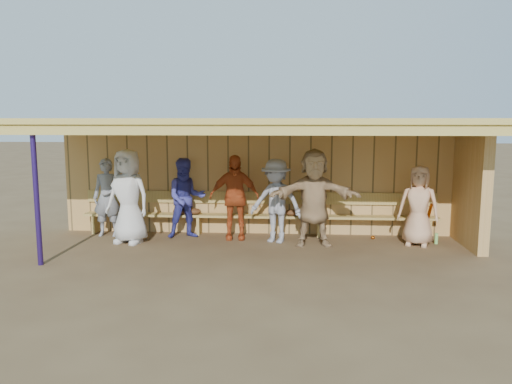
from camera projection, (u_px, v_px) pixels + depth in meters
ground at (255, 248)px, 9.73m from camera, size 90.00×90.00×0.00m
player_a at (107, 197)px, 10.62m from camera, size 0.63×0.42×1.67m
player_b at (128, 196)px, 10.00m from camera, size 1.06×0.83×1.90m
player_c at (186, 198)px, 10.47m from camera, size 0.99×0.88×1.69m
player_d at (234, 197)px, 10.35m from camera, size 1.07×0.52×1.76m
player_e at (276, 201)px, 10.07m from camera, size 1.25×0.98×1.70m
player_f at (314, 198)px, 9.78m from camera, size 1.81×0.66×1.92m
player_h at (418, 206)px, 9.82m from camera, size 0.90×0.74×1.60m
dugout_structure at (276, 158)px, 10.13m from camera, size 8.80×3.20×2.50m
bench at (258, 211)px, 10.75m from camera, size 7.60×0.34×0.93m
dugout_equipment at (257, 214)px, 10.63m from camera, size 5.50×0.62×0.80m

